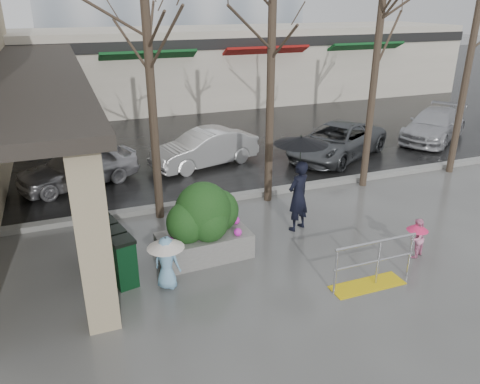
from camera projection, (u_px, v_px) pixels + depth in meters
ground at (285, 268)px, 10.25m from camera, size 120.00×120.00×0.00m
street_asphalt at (130, 93)px, 29.23m from camera, size 120.00×36.00×0.01m
curb at (225, 198)px, 13.68m from camera, size 120.00×0.30×0.15m
canopy_slab at (31, 65)px, 14.18m from camera, size 2.80×18.00×0.25m
pillar_front at (93, 238)px, 7.86m from camera, size 0.55×0.55×3.50m
pillar_back at (74, 138)px, 13.47m from camera, size 0.55×0.55×3.50m
storefront_row at (175, 67)px, 25.64m from camera, size 34.00×6.74×4.00m
handrail at (372, 269)px, 9.52m from camera, size 1.90×0.50×1.03m
tree_west at (146, 17)px, 10.75m from camera, size 3.20×3.20×6.80m
tree_midwest at (272, 9)px, 11.75m from camera, size 3.20×3.20×7.00m
tree_mideast at (380, 23)px, 12.98m from camera, size 3.20×3.20×6.50m
tree_east at (480, 2)px, 13.94m from camera, size 3.20×3.20×7.20m
woman at (299, 176)px, 11.48m from camera, size 1.33×1.33×2.49m
child_pink at (417, 236)px, 10.55m from camera, size 0.56×0.50×0.94m
child_blue at (166, 257)px, 9.34m from camera, size 0.75×0.75×1.14m
planter at (204, 222)px, 10.42m from camera, size 2.11×1.22×1.81m
news_boxes at (112, 247)px, 10.03m from camera, size 0.86×1.98×1.08m
car_a at (78, 166)px, 14.59m from camera, size 3.98×2.65×1.26m
car_b at (205, 148)px, 16.36m from camera, size 4.04×2.28×1.26m
car_c at (337, 141)px, 17.21m from camera, size 4.98×4.00×1.26m
car_d at (434, 125)px, 19.39m from camera, size 4.61×3.81×1.26m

